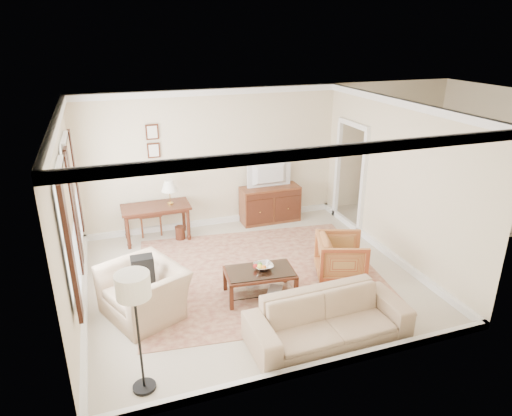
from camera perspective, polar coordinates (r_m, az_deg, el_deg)
room_shell at (r=7.06m, az=-0.75°, el=8.97°), size 5.51×5.01×2.91m
annex_bedroom at (r=10.81m, az=20.44°, el=0.31°), size 3.00×2.70×2.90m
window_front at (r=6.36m, az=-22.34°, el=-2.93°), size 0.12×1.56×1.80m
window_rear at (r=7.85m, az=-21.97°, el=1.69°), size 0.12×1.56×1.80m
doorway at (r=9.85m, az=11.62°, el=3.78°), size 0.10×1.12×2.25m
rug at (r=8.08m, az=0.37°, el=-8.12°), size 4.46×3.94×0.01m
writing_desk at (r=9.29m, az=-12.40°, el=-0.37°), size 1.34×0.67×0.73m
desk_chair at (r=9.64m, az=-13.21°, el=-0.22°), size 0.48×0.48×1.05m
desk_lamp at (r=9.20m, az=-10.75°, el=1.94°), size 0.32×0.32×0.50m
framed_prints at (r=9.29m, az=-12.76°, el=8.17°), size 0.25×0.04×0.68m
sideboard at (r=10.05m, az=1.75°, el=0.50°), size 1.29×0.50×0.79m
tv at (r=9.76m, az=1.85°, el=5.22°), size 0.94×0.54×0.12m
coffee_table at (r=7.29m, az=0.47°, el=-8.55°), size 1.14×0.74×0.46m
fruit_bowl at (r=7.27m, az=0.95°, el=-7.20°), size 0.42×0.42×0.10m
book_a at (r=7.44m, az=-1.42°, el=-9.44°), size 0.28×0.07×0.38m
book_b at (r=7.32m, az=1.56°, el=-10.06°), size 0.25×0.17×0.38m
striped_armchair at (r=7.94m, az=10.60°, el=-5.81°), size 0.97×1.00×0.82m
club_armchair at (r=7.00m, az=-13.90°, el=-9.18°), size 1.17×1.37×1.02m
backpack at (r=6.90m, az=-13.99°, el=-7.26°), size 0.25×0.34×0.40m
sofa at (r=6.40m, az=9.08°, el=-12.74°), size 2.24×0.71×0.87m
floor_lamp at (r=5.24m, az=-15.02°, el=-10.41°), size 0.38×0.38×1.56m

